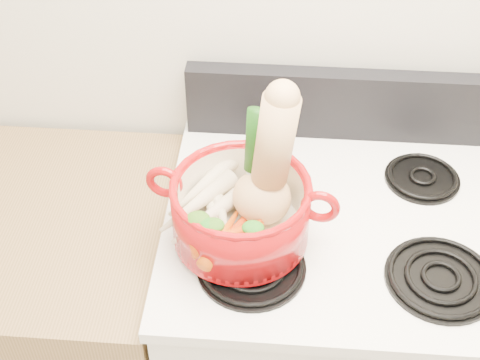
# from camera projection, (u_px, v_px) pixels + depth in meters

# --- Properties ---
(stove_body) EXTENTS (0.76, 0.65, 0.92)m
(stove_body) POSITION_uv_depth(u_px,v_px,m) (323.00, 345.00, 1.80)
(stove_body) COLOR silver
(stove_body) RESTS_ON floor
(cooktop) EXTENTS (0.78, 0.67, 0.03)m
(cooktop) POSITION_uv_depth(u_px,v_px,m) (341.00, 223.00, 1.48)
(cooktop) COLOR white
(cooktop) RESTS_ON stove_body
(control_backsplash) EXTENTS (0.76, 0.05, 0.18)m
(control_backsplash) POSITION_uv_depth(u_px,v_px,m) (342.00, 104.00, 1.63)
(control_backsplash) COLOR black
(control_backsplash) RESTS_ON cooktop
(burner_front_left) EXTENTS (0.22, 0.22, 0.02)m
(burner_front_left) POSITION_uv_depth(u_px,v_px,m) (251.00, 266.00, 1.36)
(burner_front_left) COLOR black
(burner_front_left) RESTS_ON cooktop
(burner_front_right) EXTENTS (0.22, 0.22, 0.02)m
(burner_front_right) POSITION_uv_depth(u_px,v_px,m) (441.00, 277.00, 1.34)
(burner_front_right) COLOR black
(burner_front_right) RESTS_ON cooktop
(burner_back_left) EXTENTS (0.17, 0.17, 0.02)m
(burner_back_left) POSITION_uv_depth(u_px,v_px,m) (260.00, 168.00, 1.58)
(burner_back_left) COLOR black
(burner_back_left) RESTS_ON cooktop
(burner_back_right) EXTENTS (0.17, 0.17, 0.02)m
(burner_back_right) POSITION_uv_depth(u_px,v_px,m) (422.00, 177.00, 1.56)
(burner_back_right) COLOR black
(burner_back_right) RESTS_ON cooktop
(dutch_oven) EXTENTS (0.32, 0.32, 0.14)m
(dutch_oven) POSITION_uv_depth(u_px,v_px,m) (241.00, 211.00, 1.36)
(dutch_oven) COLOR #970A0C
(dutch_oven) RESTS_ON burner_front_left
(pot_handle_left) EXTENTS (0.08, 0.03, 0.08)m
(pot_handle_left) POSITION_uv_depth(u_px,v_px,m) (164.00, 182.00, 1.36)
(pot_handle_left) COLOR #970A0C
(pot_handle_left) RESTS_ON dutch_oven
(pot_handle_right) EXTENTS (0.08, 0.03, 0.08)m
(pot_handle_right) POSITION_uv_depth(u_px,v_px,m) (320.00, 207.00, 1.30)
(pot_handle_right) COLOR #970A0C
(pot_handle_right) RESTS_ON dutch_oven
(squash) EXTENTS (0.18, 0.16, 0.32)m
(squash) POSITION_uv_depth(u_px,v_px,m) (263.00, 160.00, 1.31)
(squash) COLOR tan
(squash) RESTS_ON dutch_oven
(leek) EXTENTS (0.06, 0.08, 0.26)m
(leek) POSITION_uv_depth(u_px,v_px,m) (255.00, 162.00, 1.34)
(leek) COLOR silver
(leek) RESTS_ON dutch_oven
(ginger) EXTENTS (0.11, 0.09, 0.05)m
(ginger) POSITION_uv_depth(u_px,v_px,m) (255.00, 192.00, 1.43)
(ginger) COLOR tan
(ginger) RESTS_ON dutch_oven
(parsnip_0) EXTENTS (0.09, 0.23, 0.06)m
(parsnip_0) POSITION_uv_depth(u_px,v_px,m) (212.00, 204.00, 1.40)
(parsnip_0) COLOR beige
(parsnip_0) RESTS_ON dutch_oven
(parsnip_1) EXTENTS (0.18, 0.18, 0.06)m
(parsnip_1) POSITION_uv_depth(u_px,v_px,m) (213.00, 212.00, 1.37)
(parsnip_1) COLOR beige
(parsnip_1) RESTS_ON dutch_oven
(parsnip_2) EXTENTS (0.09, 0.18, 0.05)m
(parsnip_2) POSITION_uv_depth(u_px,v_px,m) (220.00, 205.00, 1.38)
(parsnip_2) COLOR beige
(parsnip_2) RESTS_ON dutch_oven
(parsnip_3) EXTENTS (0.17, 0.17, 0.06)m
(parsnip_3) POSITION_uv_depth(u_px,v_px,m) (197.00, 202.00, 1.38)
(parsnip_3) COLOR beige
(parsnip_3) RESTS_ON dutch_oven
(parsnip_4) EXTENTS (0.18, 0.21, 0.07)m
(parsnip_4) POSITION_uv_depth(u_px,v_px,m) (208.00, 180.00, 1.42)
(parsnip_4) COLOR beige
(parsnip_4) RESTS_ON dutch_oven
(carrot_0) EXTENTS (0.11, 0.17, 0.05)m
(carrot_0) POSITION_uv_depth(u_px,v_px,m) (237.00, 230.00, 1.35)
(carrot_0) COLOR #B93209
(carrot_0) RESTS_ON dutch_oven
(carrot_1) EXTENTS (0.08, 0.16, 0.05)m
(carrot_1) POSITION_uv_depth(u_px,v_px,m) (221.00, 239.00, 1.33)
(carrot_1) COLOR #C84E0A
(carrot_1) RESTS_ON dutch_oven
(carrot_2) EXTENTS (0.05, 0.18, 0.05)m
(carrot_2) POSITION_uv_depth(u_px,v_px,m) (259.00, 225.00, 1.35)
(carrot_2) COLOR #C14909
(carrot_2) RESTS_ON dutch_oven
(carrot_3) EXTENTS (0.15, 0.11, 0.05)m
(carrot_3) POSITION_uv_depth(u_px,v_px,m) (227.00, 237.00, 1.31)
(carrot_3) COLOR #C94C0A
(carrot_3) RESTS_ON dutch_oven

